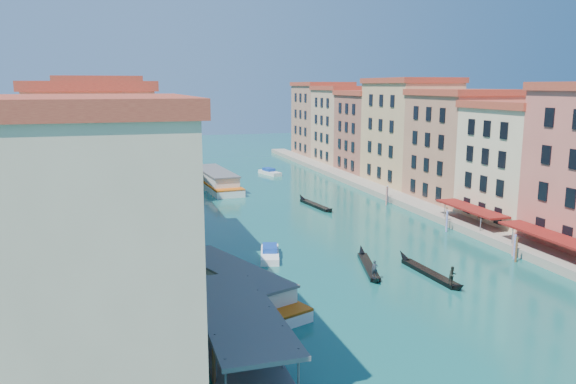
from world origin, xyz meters
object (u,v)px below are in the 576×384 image
vaporetto_near (233,282)px  gondola_fore (368,265)px  vaporetto_stop (239,339)px  vaporetto_far (215,180)px  gondola_right (431,272)px

vaporetto_near → gondola_fore: (15.66, 3.41, -0.86)m
vaporetto_stop → vaporetto_near: 12.48m
vaporetto_stop → vaporetto_far: (10.10, 69.54, 0.10)m
vaporetto_stop → vaporetto_near: (2.00, 12.32, -0.19)m
vaporetto_stop → gondola_right: (22.87, 11.64, -0.98)m
vaporetto_stop → vaporetto_far: size_ratio=0.70×
vaporetto_far → gondola_fore: bearing=-86.4°
vaporetto_near → gondola_fore: vaporetto_near is taller
vaporetto_far → vaporetto_near: bearing=-102.4°
vaporetto_stop → vaporetto_near: vaporetto_stop is taller
gondola_right → vaporetto_far: bearing=99.0°
vaporetto_far → gondola_right: bearing=-81.9°
vaporetto_far → vaporetto_stop: bearing=-102.6°
gondola_right → gondola_fore: bearing=138.4°
vaporetto_stop → gondola_fore: vaporetto_stop is taller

